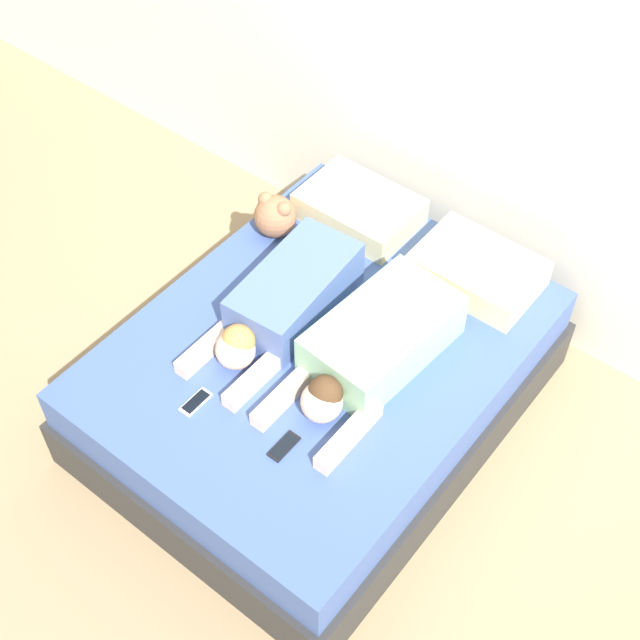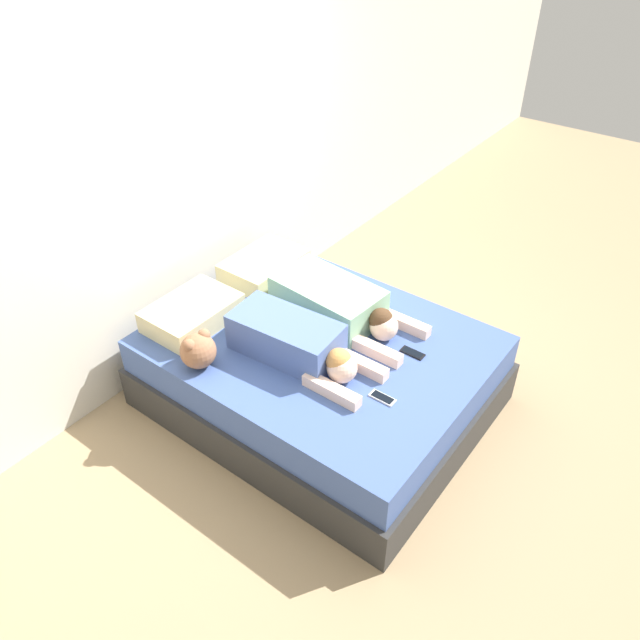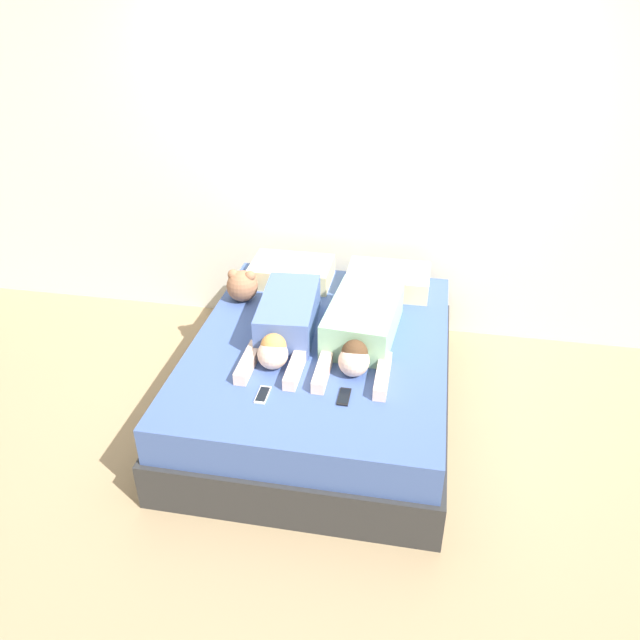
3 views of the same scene
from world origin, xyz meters
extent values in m
plane|color=#9E8460|center=(0.00, 0.00, 0.00)|extent=(12.00, 12.00, 0.00)
cube|color=silver|center=(0.00, 1.15, 1.30)|extent=(12.00, 0.06, 2.60)
cube|color=#2D2D2D|center=(0.00, 0.00, 0.14)|extent=(1.59, 2.01, 0.29)
cube|color=#3F5999|center=(0.00, 0.00, 0.40)|extent=(1.53, 1.95, 0.23)
cube|color=beige|center=(-0.34, 0.75, 0.59)|extent=(0.56, 0.39, 0.14)
cube|color=beige|center=(0.34, 0.75, 0.59)|extent=(0.56, 0.39, 0.14)
cube|color=#4C66A5|center=(-0.21, 0.09, 0.64)|extent=(0.37, 0.68, 0.23)
sphere|color=beige|center=(-0.21, -0.32, 0.61)|extent=(0.18, 0.18, 0.18)
sphere|color=#D18C47|center=(-0.21, -0.29, 0.65)|extent=(0.15, 0.15, 0.15)
cube|color=beige|center=(-0.35, -0.34, 0.55)|extent=(0.07, 0.36, 0.07)
cube|color=beige|center=(-0.08, -0.34, 0.55)|extent=(0.07, 0.36, 0.07)
cube|color=#8CBF99|center=(0.25, 0.12, 0.63)|extent=(0.44, 0.72, 0.22)
sphere|color=beige|center=(0.25, -0.30, 0.61)|extent=(0.18, 0.18, 0.18)
sphere|color=#4C331E|center=(0.25, -0.28, 0.65)|extent=(0.15, 0.15, 0.15)
cube|color=beige|center=(0.08, -0.33, 0.55)|extent=(0.07, 0.38, 0.07)
cube|color=beige|center=(0.41, -0.33, 0.55)|extent=(0.07, 0.38, 0.07)
cube|color=silver|center=(-0.20, -0.58, 0.52)|extent=(0.06, 0.15, 0.01)
cube|color=black|center=(-0.20, -0.58, 0.53)|extent=(0.05, 0.13, 0.00)
cube|color=black|center=(0.23, -0.52, 0.52)|extent=(0.06, 0.15, 0.01)
cube|color=black|center=(0.23, -0.52, 0.53)|extent=(0.05, 0.13, 0.00)
sphere|color=#996647|center=(-0.61, 0.42, 0.62)|extent=(0.21, 0.21, 0.21)
sphere|color=#996647|center=(-0.67, 0.42, 0.70)|extent=(0.07, 0.07, 0.07)
sphere|color=#996647|center=(-0.55, 0.42, 0.70)|extent=(0.07, 0.07, 0.07)
camera|label=1|loc=(1.55, -1.96, 3.58)|focal=50.00mm
camera|label=2|loc=(-2.37, -1.79, 2.93)|focal=35.00mm
camera|label=3|loc=(0.58, -3.13, 2.58)|focal=35.00mm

